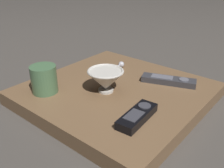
{
  "coord_description": "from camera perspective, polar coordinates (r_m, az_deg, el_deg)",
  "views": [
    {
      "loc": [
        -0.51,
        0.63,
        0.46
      ],
      "look_at": [
        0.0,
        0.02,
        0.07
      ],
      "focal_mm": 40.6,
      "sensor_mm": 36.0,
      "label": 1
    }
  ],
  "objects": [
    {
      "name": "ground_plane",
      "position": [
        0.93,
        0.92,
        -3.48
      ],
      "size": [
        6.0,
        6.0,
        0.0
      ],
      "primitive_type": "plane",
      "color": "#47423D"
    },
    {
      "name": "table",
      "position": [
        0.92,
        0.93,
        -2.15
      ],
      "size": [
        0.59,
        0.58,
        0.05
      ],
      "color": "brown",
      "rests_on": "ground"
    },
    {
      "name": "tv_remote_far",
      "position": [
        0.73,
        5.72,
        -7.16
      ],
      "size": [
        0.07,
        0.16,
        0.03
      ],
      "color": "black",
      "rests_on": "table"
    },
    {
      "name": "tv_remote_near",
      "position": [
        0.96,
        12.62,
        0.8
      ],
      "size": [
        0.2,
        0.12,
        0.02
      ],
      "color": "#38383D",
      "rests_on": "table"
    },
    {
      "name": "cereal_bowl",
      "position": [
        0.86,
        -1.44,
        1.01
      ],
      "size": [
        0.12,
        0.12,
        0.08
      ],
      "color": "beige",
      "rests_on": "table"
    },
    {
      "name": "teaspoon",
      "position": [
        1.07,
        1.72,
        4.28
      ],
      "size": [
        0.03,
        0.13,
        0.03
      ],
      "color": "silver",
      "rests_on": "table"
    },
    {
      "name": "coffee_mug",
      "position": [
        0.89,
        -15.06,
        1.05
      ],
      "size": [
        0.09,
        0.09,
        0.09
      ],
      "color": "#4C724C",
      "rests_on": "table"
    }
  ]
}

